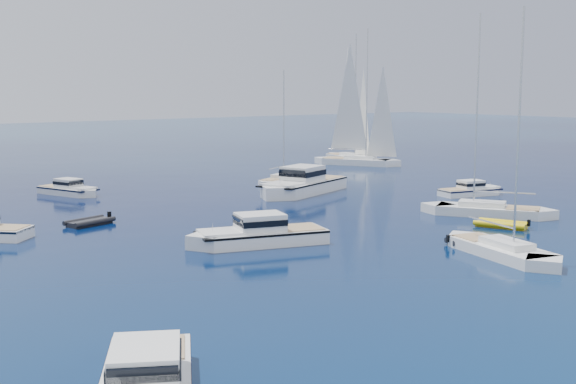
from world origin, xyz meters
TOP-DOWN VIEW (x-y plane):
  - motor_cruiser_centre at (-10.43, 19.91)m, footprint 10.42×5.91m
  - motor_cruiser_far_r at (18.62, 25.35)m, footprint 7.46×3.89m
  - motor_cruiser_distant at (6.71, 36.40)m, footprint 13.44×8.11m
  - motor_cruiser_horizon at (-11.33, 49.31)m, footprint 4.57×7.92m
  - sailboat_fore at (-0.69, 8.10)m, footprint 5.33×10.73m
  - sailboat_mid_r at (10.54, 17.51)m, footprint 8.22×11.13m
  - sailboat_centre at (9.92, 43.92)m, footprint 8.63×5.69m
  - sailboat_sails_r at (29.51, 52.69)m, footprint 8.96×12.53m
  - sailboat_sails_far at (31.94, 56.57)m, footprint 5.99×12.69m
  - tender_yellow at (7.16, 13.76)m, footprint 3.34×4.40m
  - tender_grey_near at (0.33, 11.31)m, footprint 3.47×2.79m
  - tender_grey_far at (-16.16, 33.34)m, footprint 4.20×3.01m

SIDE VIEW (x-z plane):
  - motor_cruiser_centre at x=-10.43m, z-range -1.31..1.31m
  - motor_cruiser_far_r at x=18.62m, z-range -0.94..0.94m
  - motor_cruiser_distant at x=6.71m, z-range -1.69..1.69m
  - motor_cruiser_horizon at x=-11.33m, z-range -0.99..0.99m
  - sailboat_fore at x=-0.69m, z-range -7.63..7.63m
  - sailboat_mid_r at x=10.54m, z-range -8.24..8.24m
  - sailboat_centre at x=9.92m, z-range -6.26..6.26m
  - sailboat_sails_r at x=29.51m, z-range -9.21..9.21m
  - sailboat_sails_far at x=31.94m, z-range -9.03..9.03m
  - tender_yellow at x=7.16m, z-range -0.47..0.47m
  - tender_grey_near at x=0.33m, z-range -0.47..0.47m
  - tender_grey_far at x=-16.16m, z-range -0.47..0.47m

